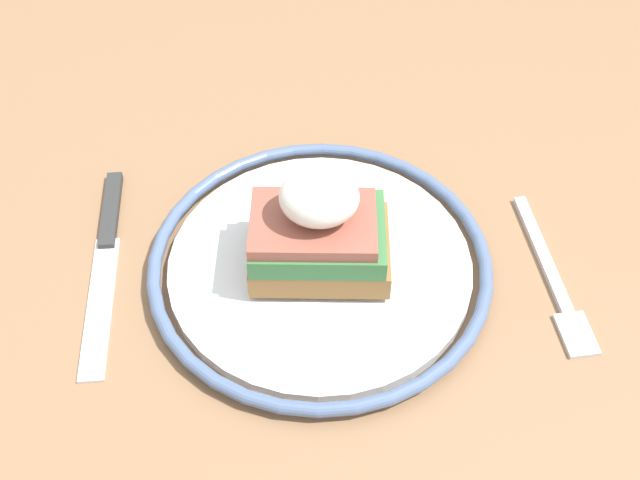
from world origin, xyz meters
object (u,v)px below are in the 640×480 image
at_px(fork, 554,281).
at_px(knife, 106,251).
at_px(sandwich, 318,230).
at_px(plate, 320,264).

bearing_deg(fork, knife, -4.06).
distance_m(sandwich, knife, 0.17).
xyz_separation_m(plate, knife, (0.16, -0.01, -0.01)).
distance_m(plate, knife, 0.16).
distance_m(plate, sandwich, 0.04).
relative_size(fork, knife, 0.77).
distance_m(sandwich, fork, 0.18).
bearing_deg(sandwich, plate, -120.66).
height_order(sandwich, fork, sandwich).
bearing_deg(sandwich, knife, -5.98).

